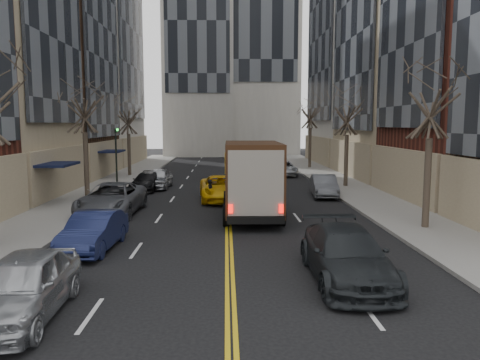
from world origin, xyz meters
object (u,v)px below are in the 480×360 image
object	(u,v)px
observer_sedan	(346,255)
ups_truck	(252,180)
pedestrian	(211,192)
taxi	(221,188)

from	to	relation	value
observer_sedan	ups_truck	bearing A→B (deg)	104.02
ups_truck	pedestrian	size ratio (longest dim) A/B	4.69
ups_truck	taxi	size ratio (longest dim) A/B	1.30
observer_sedan	pedestrian	size ratio (longest dim) A/B	3.65
ups_truck	observer_sedan	world-z (taller)	ups_truck
observer_sedan	pedestrian	xyz separation A→B (m)	(-4.54, 13.53, -0.04)
observer_sedan	pedestrian	world-z (taller)	observer_sedan
ups_truck	taxi	xyz separation A→B (m)	(-1.62, 5.58, -1.18)
observer_sedan	taxi	distance (m)	15.63
taxi	pedestrian	size ratio (longest dim) A/B	3.61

